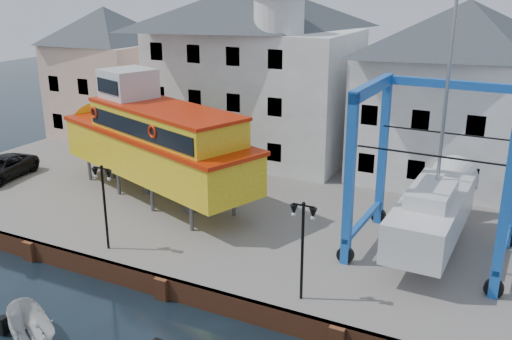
% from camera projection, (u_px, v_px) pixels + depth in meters
% --- Properties ---
extents(ground, '(140.00, 140.00, 0.00)m').
position_uv_depth(ground, '(163.00, 298.00, 24.95)').
color(ground, black).
rests_on(ground, ground).
extents(hardstanding, '(44.00, 22.00, 1.00)m').
position_uv_depth(hardstanding, '(271.00, 204.00, 34.08)').
color(hardstanding, slate).
rests_on(hardstanding, ground).
extents(quay_wall, '(44.00, 0.47, 1.00)m').
position_uv_depth(quay_wall, '(164.00, 287.00, 24.88)').
color(quay_wall, brown).
rests_on(quay_wall, ground).
extents(building_pink, '(8.00, 7.00, 10.30)m').
position_uv_depth(building_pink, '(108.00, 73.00, 45.97)').
color(building_pink, '#D3AB8E').
rests_on(building_pink, hardstanding).
extents(building_white_main, '(14.00, 8.30, 14.00)m').
position_uv_depth(building_white_main, '(255.00, 68.00, 40.27)').
color(building_white_main, silver).
rests_on(building_white_main, hardstanding).
extents(building_white_right, '(12.00, 8.00, 11.20)m').
position_uv_depth(building_white_right, '(460.00, 94.00, 35.04)').
color(building_white_right, silver).
rests_on(building_white_right, hardstanding).
extents(lamp_post_left, '(1.12, 0.32, 4.20)m').
position_uv_depth(lamp_post_left, '(103.00, 186.00, 26.36)').
color(lamp_post_left, black).
rests_on(lamp_post_left, hardstanding).
extents(lamp_post_right, '(1.12, 0.32, 4.20)m').
position_uv_depth(lamp_post_right, '(303.00, 226.00, 22.05)').
color(lamp_post_right, black).
rests_on(lamp_post_right, hardstanding).
extents(tour_boat, '(17.13, 9.39, 7.30)m').
position_uv_depth(tour_boat, '(146.00, 138.00, 33.41)').
color(tour_boat, '#59595E').
rests_on(tour_boat, hardstanding).
extents(travel_lift, '(7.17, 10.09, 15.18)m').
position_uv_depth(travel_lift, '(437.00, 198.00, 26.72)').
color(travel_lift, '#1A4BB0').
rests_on(travel_lift, hardstanding).
extents(van, '(3.14, 5.42, 1.42)m').
position_uv_depth(van, '(1.00, 168.00, 36.78)').
color(van, black).
rests_on(van, hardstanding).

